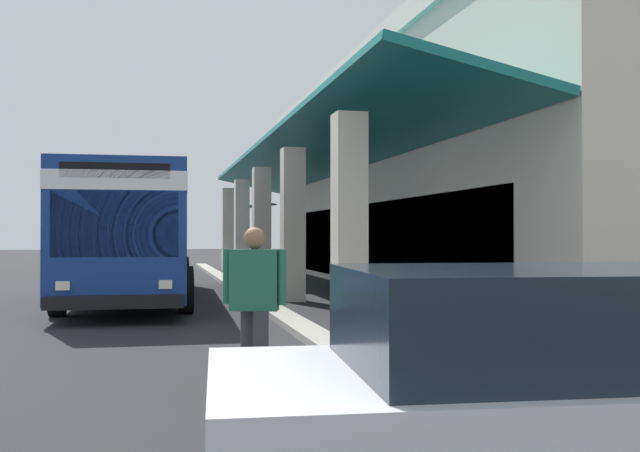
# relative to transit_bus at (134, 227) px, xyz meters

# --- Properties ---
(ground) EXTENTS (120.00, 120.00, 0.00)m
(ground) POSITION_rel_transit_bus_xyz_m (-4.95, 6.57, -1.85)
(ground) COLOR #262628
(curb_strip) EXTENTS (31.63, 0.50, 0.12)m
(curb_strip) POSITION_rel_transit_bus_xyz_m (-3.84, 2.97, -1.79)
(curb_strip) COLOR #9E998E
(curb_strip) RESTS_ON ground
(plaza_building) EXTENTS (26.66, 15.09, 7.54)m
(plaza_building) POSITION_rel_transit_bus_xyz_m (-3.84, 12.60, 1.92)
(plaza_building) COLOR beige
(plaza_building) RESTS_ON ground
(transit_bus) EXTENTS (11.29, 3.07, 3.34)m
(transit_bus) POSITION_rel_transit_bus_xyz_m (0.00, 0.00, 0.00)
(transit_bus) COLOR navy
(transit_bus) RESTS_ON ground
(parked_sedan_white) EXTENTS (2.68, 4.53, 1.47)m
(parked_sedan_white) POSITION_rel_transit_bus_xyz_m (15.38, 2.90, -1.10)
(parked_sedan_white) COLOR silver
(parked_sedan_white) RESTS_ON ground
(pedestrian) EXTENTS (0.44, 0.64, 1.74)m
(pedestrian) POSITION_rel_transit_bus_xyz_m (11.45, 1.52, -0.87)
(pedestrian) COLOR #38383D
(pedestrian) RESTS_ON ground
(potted_palm) EXTENTS (1.90, 1.61, 2.99)m
(potted_palm) POSITION_rel_transit_bus_xyz_m (-10.19, 4.67, -1.10)
(potted_palm) COLOR gray
(potted_palm) RESTS_ON ground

